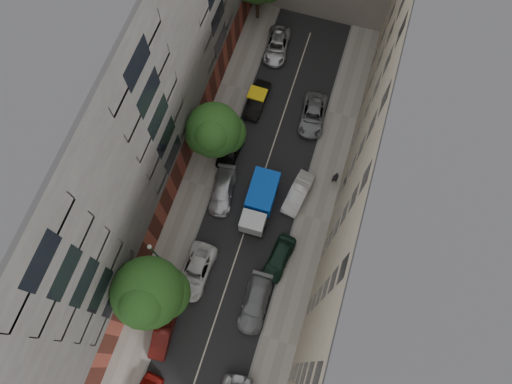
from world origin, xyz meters
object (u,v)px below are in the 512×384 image
at_px(car_left_3, 223,191).
at_px(tree_mid, 215,132).
at_px(car_left_4, 231,149).
at_px(car_left_1, 162,335).
at_px(car_right_4, 313,115).
at_px(car_left_6, 277,46).
at_px(pedestrian, 335,177).
at_px(car_right_2, 279,258).
at_px(tree_near, 149,295).
at_px(lamp_post, 155,253).
at_px(car_left_5, 257,100).
at_px(tarp_truck, 260,201).
at_px(car_left_2, 196,272).
at_px(car_right_1, 255,303).
at_px(car_right_3, 298,193).

bearing_deg(car_left_3, tree_mid, 106.97).
bearing_deg(car_left_4, car_left_1, -86.82).
bearing_deg(car_right_4, tree_mid, -143.99).
height_order(car_left_1, car_left_6, car_left_6).
xyz_separation_m(car_left_6, pedestrian, (9.20, -12.65, 0.35)).
bearing_deg(car_left_4, pedestrian, 2.84).
height_order(car_right_2, tree_near, tree_near).
bearing_deg(lamp_post, car_left_5, 80.34).
distance_m(car_right_2, tree_near, 11.53).
bearing_deg(car_left_3, car_left_4, 90.59).
distance_m(tarp_truck, car_left_6, 17.38).
distance_m(car_left_5, lamp_post, 18.13).
bearing_deg(car_left_6, lamp_post, -103.07).
relative_size(tarp_truck, tree_near, 0.66).
height_order(car_right_4, lamp_post, lamp_post).
height_order(tarp_truck, car_left_2, tarp_truck).
height_order(car_left_1, pedestrian, pedestrian).
relative_size(tarp_truck, car_left_6, 1.15).
height_order(car_left_3, car_left_4, car_left_4).
xyz_separation_m(car_right_2, tree_mid, (-8.18, 7.88, 3.97)).
height_order(car_left_1, car_left_3, car_left_3).
distance_m(car_left_3, car_right_1, 10.36).
relative_size(car_left_1, tree_near, 0.46).
bearing_deg(car_left_4, tree_mid, -140.34).
relative_size(car_left_6, car_right_2, 1.13).
bearing_deg(lamp_post, tree_mid, 83.75).
bearing_deg(tree_near, pedestrian, 54.08).
relative_size(car_left_5, car_right_3, 1.00).
bearing_deg(car_right_4, car_left_5, 174.57).
xyz_separation_m(tree_near, pedestrian, (10.90, 15.05, -4.69)).
xyz_separation_m(tarp_truck, car_left_1, (-4.20, -12.97, -0.78)).
height_order(car_left_4, car_left_5, car_left_4).
distance_m(tarp_truck, tree_mid, 7.17).
relative_size(car_right_1, tree_mid, 0.71).
relative_size(car_left_4, tree_near, 0.51).
distance_m(car_left_6, tree_near, 28.22).
bearing_deg(car_left_5, tarp_truck, -69.99).
relative_size(car_right_4, lamp_post, 0.86).
xyz_separation_m(car_left_2, tree_mid, (-1.78, 11.08, 4.00)).
height_order(car_left_5, lamp_post, lamp_post).
bearing_deg(car_left_1, car_left_2, 77.11).
distance_m(car_left_2, car_left_3, 7.60).
xyz_separation_m(car_left_4, car_left_5, (0.80, 5.80, -0.02)).
relative_size(car_left_6, lamp_post, 0.85).
bearing_deg(tree_near, car_right_2, 38.77).
height_order(car_left_2, car_right_3, car_right_3).
bearing_deg(pedestrian, tree_mid, -19.44).
relative_size(car_left_2, tree_mid, 0.72).
height_order(car_right_3, tree_near, tree_near).
distance_m(car_right_3, car_right_4, 8.24).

